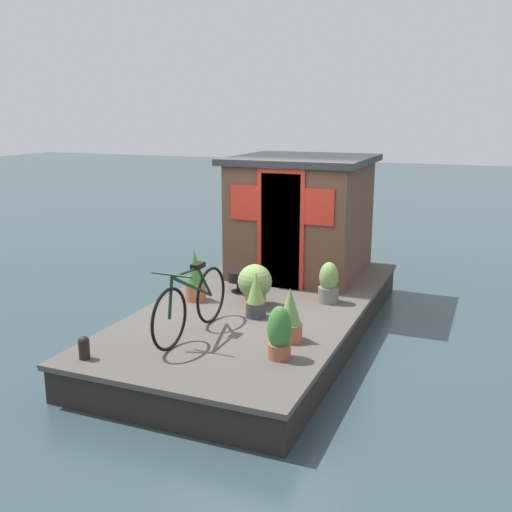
# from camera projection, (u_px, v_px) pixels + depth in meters

# --- Properties ---
(ground_plane) EXTENTS (60.00, 60.00, 0.00)m
(ground_plane) POSITION_uv_depth(u_px,v_px,m) (261.00, 334.00, 8.26)
(ground_plane) COLOR #2D4247
(houseboat_deck) EXTENTS (5.66, 2.74, 0.46)m
(houseboat_deck) POSITION_uv_depth(u_px,v_px,m) (261.00, 318.00, 8.21)
(houseboat_deck) COLOR #4C4742
(houseboat_deck) RESTS_ON ground_plane
(houseboat_cabin) EXTENTS (2.13, 2.11, 1.88)m
(houseboat_cabin) POSITION_uv_depth(u_px,v_px,m) (301.00, 215.00, 9.47)
(houseboat_cabin) COLOR brown
(houseboat_cabin) RESTS_ON houseboat_deck
(bicycle) EXTENTS (1.66, 0.50, 0.85)m
(bicycle) POSITION_uv_depth(u_px,v_px,m) (191.00, 303.00, 6.86)
(bicycle) COLOR black
(bicycle) RESTS_ON houseboat_deck
(potted_plant_basil) EXTENTS (0.26, 0.26, 0.59)m
(potted_plant_basil) POSITION_uv_depth(u_px,v_px,m) (256.00, 296.00, 7.50)
(potted_plant_basil) COLOR #38383D
(potted_plant_basil) RESTS_ON houseboat_deck
(potted_plant_geranium) EXTENTS (0.29, 0.29, 0.72)m
(potted_plant_geranium) POSITION_uv_depth(u_px,v_px,m) (195.00, 276.00, 8.18)
(potted_plant_geranium) COLOR #B2603D
(potted_plant_geranium) RESTS_ON houseboat_deck
(potted_plant_ivy) EXTENTS (0.46, 0.46, 0.57)m
(potted_plant_ivy) POSITION_uv_depth(u_px,v_px,m) (255.00, 284.00, 7.95)
(potted_plant_ivy) COLOR #C6754C
(potted_plant_ivy) RESTS_ON houseboat_deck
(potted_plant_lavender) EXTENTS (0.26, 0.26, 0.58)m
(potted_plant_lavender) POSITION_uv_depth(u_px,v_px,m) (279.00, 334.00, 6.24)
(potted_plant_lavender) COLOR #935138
(potted_plant_lavender) RESTS_ON houseboat_deck
(potted_plant_mint) EXTENTS (0.28, 0.28, 0.57)m
(potted_plant_mint) POSITION_uv_depth(u_px,v_px,m) (329.00, 284.00, 8.10)
(potted_plant_mint) COLOR slate
(potted_plant_mint) RESTS_ON houseboat_deck
(potted_plant_rosemary) EXTENTS (0.29, 0.29, 0.63)m
(potted_plant_rosemary) POSITION_uv_depth(u_px,v_px,m) (290.00, 316.00, 6.72)
(potted_plant_rosemary) COLOR #B2603D
(potted_plant_rosemary) RESTS_ON houseboat_deck
(charcoal_grill) EXTENTS (0.29, 0.29, 0.31)m
(charcoal_grill) POSITION_uv_depth(u_px,v_px,m) (238.00, 277.00, 8.57)
(charcoal_grill) COLOR black
(charcoal_grill) RESTS_ON houseboat_deck
(mooring_bollard) EXTENTS (0.12, 0.12, 0.25)m
(mooring_bollard) POSITION_uv_depth(u_px,v_px,m) (84.00, 347.00, 6.25)
(mooring_bollard) COLOR black
(mooring_bollard) RESTS_ON houseboat_deck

